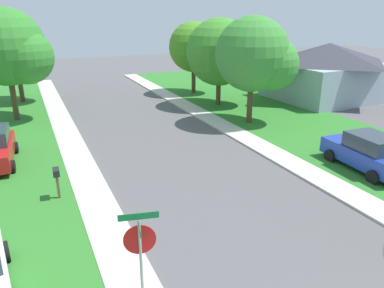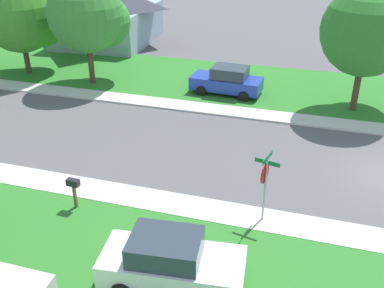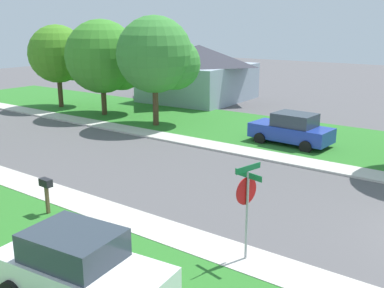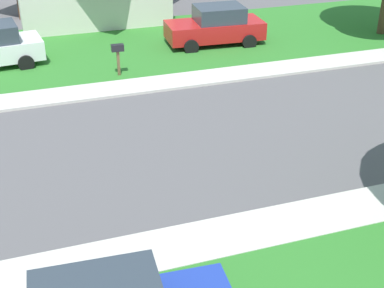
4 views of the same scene
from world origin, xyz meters
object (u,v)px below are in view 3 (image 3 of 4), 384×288
at_px(tree_sidewalk_near, 62,56).
at_px(tree_across_right, 160,57).
at_px(tree_corner_large, 107,59).
at_px(stop_sign_far_corner, 247,197).
at_px(house_right_setback, 199,72).
at_px(car_blue_kerbside_mid, 292,129).
at_px(car_white_across_road, 80,268).
at_px(mailbox, 46,187).

bearing_deg(tree_sidewalk_near, tree_across_right, -93.30).
height_order(tree_across_right, tree_corner_large, tree_across_right).
bearing_deg(tree_sidewalk_near, stop_sign_far_corner, -118.02).
xyz_separation_m(tree_across_right, house_right_setback, (9.53, 3.79, -1.95)).
relative_size(car_blue_kerbside_mid, house_right_setback, 0.47).
xyz_separation_m(tree_sidewalk_near, house_right_setback, (8.95, -6.37, -1.58)).
bearing_deg(car_blue_kerbside_mid, house_right_setback, 53.99).
bearing_deg(car_white_across_road, car_blue_kerbside_mid, 6.65).
xyz_separation_m(tree_across_right, tree_corner_large, (0.48, 5.17, -0.37)).
height_order(tree_sidewalk_near, house_right_setback, tree_sidewalk_near).
relative_size(tree_across_right, tree_sidewalk_near, 1.09).
bearing_deg(stop_sign_far_corner, tree_sidewalk_near, 61.98).
distance_m(stop_sign_far_corner, mailbox, 7.09).
bearing_deg(mailbox, tree_sidewalk_near, 49.84).
bearing_deg(stop_sign_far_corner, tree_corner_large, 55.98).
bearing_deg(car_white_across_road, tree_corner_large, 44.55).
height_order(car_white_across_road, tree_across_right, tree_across_right).
relative_size(tree_corner_large, tree_sidewalk_near, 1.06).
distance_m(car_blue_kerbside_mid, tree_across_right, 9.34).
height_order(tree_corner_large, mailbox, tree_corner_large).
distance_m(house_right_setback, mailbox, 24.38).
height_order(tree_sidewalk_near, mailbox, tree_sidewalk_near).
xyz_separation_m(car_white_across_road, tree_corner_large, (15.94, 15.69, 3.08)).
xyz_separation_m(stop_sign_far_corner, tree_across_right, (11.57, 12.69, 2.44)).
height_order(tree_across_right, tree_sidewalk_near, tree_across_right).
bearing_deg(tree_sidewalk_near, mailbox, -130.16).
xyz_separation_m(car_blue_kerbside_mid, house_right_setback, (9.05, 12.45, 1.50)).
distance_m(tree_across_right, tree_sidewalk_near, 10.18).
bearing_deg(car_blue_kerbside_mid, mailbox, 167.77).
xyz_separation_m(car_blue_kerbside_mid, car_white_across_road, (-15.95, -1.86, 0.00)).
xyz_separation_m(car_blue_kerbside_mid, mailbox, (-13.34, 2.89, 0.14)).
bearing_deg(mailbox, tree_corner_large, 39.36).
relative_size(tree_sidewalk_near, house_right_setback, 0.67).
bearing_deg(mailbox, car_white_across_road, -118.72).
bearing_deg(tree_corner_large, car_blue_kerbside_mid, -89.98).
distance_m(car_white_across_road, tree_across_right, 19.02).
bearing_deg(tree_corner_large, car_white_across_road, -135.45).
xyz_separation_m(stop_sign_far_corner, mailbox, (-1.28, 6.92, -0.88)).
height_order(car_white_across_road, mailbox, car_white_across_road).
height_order(stop_sign_far_corner, tree_corner_large, tree_corner_large).
distance_m(car_white_across_road, house_right_setback, 28.84).
distance_m(tree_sidewalk_near, mailbox, 21.05).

